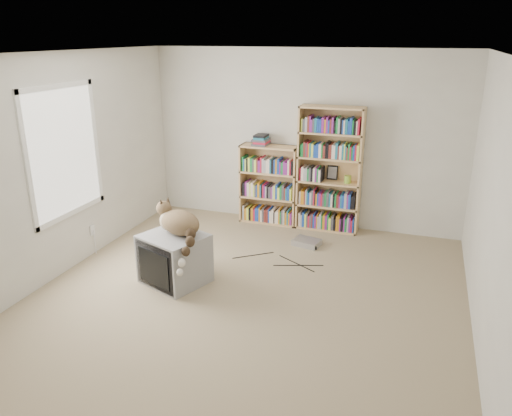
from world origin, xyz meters
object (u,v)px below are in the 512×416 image
(crt_tv, at_px, (175,258))
(bookcase_tall, at_px, (330,173))
(dvd_player, at_px, (307,242))
(cat, at_px, (180,228))
(bookcase_short, at_px, (269,187))

(crt_tv, xyz_separation_m, bookcase_tall, (1.31, 2.18, 0.55))
(bookcase_tall, distance_m, dvd_player, 1.06)
(crt_tv, height_order, bookcase_tall, bookcase_tall)
(cat, bearing_deg, dvd_player, 73.40)
(bookcase_tall, bearing_deg, dvd_player, -100.96)
(crt_tv, bearing_deg, cat, 16.13)
(cat, xyz_separation_m, bookcase_tall, (1.22, 2.18, 0.17))
(bookcase_tall, bearing_deg, cat, -119.16)
(crt_tv, relative_size, dvd_player, 2.38)
(dvd_player, bearing_deg, cat, -113.25)
(crt_tv, xyz_separation_m, dvd_player, (1.17, 1.48, -0.24))
(crt_tv, bearing_deg, bookcase_short, 99.94)
(bookcase_short, bearing_deg, cat, -98.83)
(crt_tv, distance_m, cat, 0.40)
(crt_tv, distance_m, dvd_player, 1.91)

